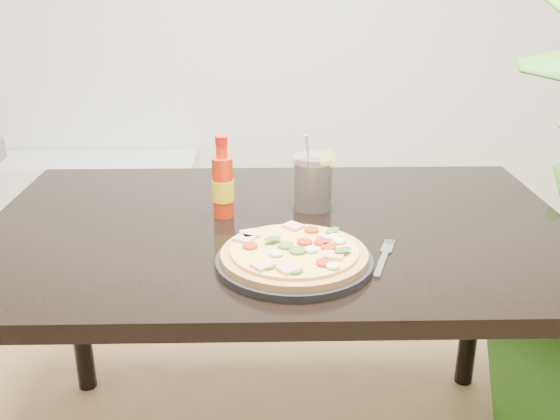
{
  "coord_description": "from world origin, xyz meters",
  "views": [
    {
      "loc": [
        0.24,
        -0.72,
        1.32
      ],
      "look_at": [
        0.26,
        0.54,
        0.83
      ],
      "focal_mm": 40.0,
      "sensor_mm": 36.0,
      "label": 1
    }
  ],
  "objects_px": {
    "dining_table": "(279,255)",
    "hot_sauce_bottle": "(223,185)",
    "media_console": "(50,210)",
    "fork": "(384,256)",
    "cola_cup": "(313,183)",
    "plate": "(294,261)",
    "pizza": "(295,253)"
  },
  "relations": [
    {
      "from": "dining_table",
      "to": "hot_sauce_bottle",
      "type": "distance_m",
      "value": 0.22
    },
    {
      "from": "media_console",
      "to": "fork",
      "type": "bearing_deg",
      "value": -51.46
    },
    {
      "from": "hot_sauce_bottle",
      "to": "media_console",
      "type": "distance_m",
      "value": 1.75
    },
    {
      "from": "cola_cup",
      "to": "media_console",
      "type": "relative_size",
      "value": 0.14
    },
    {
      "from": "plate",
      "to": "fork",
      "type": "relative_size",
      "value": 1.76
    },
    {
      "from": "dining_table",
      "to": "media_console",
      "type": "height_order",
      "value": "dining_table"
    },
    {
      "from": "dining_table",
      "to": "cola_cup",
      "type": "xyz_separation_m",
      "value": [
        0.09,
        0.11,
        0.15
      ]
    },
    {
      "from": "hot_sauce_bottle",
      "to": "media_console",
      "type": "xyz_separation_m",
      "value": [
        -0.93,
        1.36,
        -0.58
      ]
    },
    {
      "from": "cola_cup",
      "to": "hot_sauce_bottle",
      "type": "bearing_deg",
      "value": -166.18
    },
    {
      "from": "hot_sauce_bottle",
      "to": "plate",
      "type": "bearing_deg",
      "value": -59.87
    },
    {
      "from": "dining_table",
      "to": "media_console",
      "type": "bearing_deg",
      "value": 126.99
    },
    {
      "from": "hot_sauce_bottle",
      "to": "cola_cup",
      "type": "height_order",
      "value": "hot_sauce_bottle"
    },
    {
      "from": "pizza",
      "to": "dining_table",
      "type": "bearing_deg",
      "value": 96.98
    },
    {
      "from": "dining_table",
      "to": "media_console",
      "type": "relative_size",
      "value": 1.0
    },
    {
      "from": "pizza",
      "to": "plate",
      "type": "bearing_deg",
      "value": 163.93
    },
    {
      "from": "hot_sauce_bottle",
      "to": "fork",
      "type": "xyz_separation_m",
      "value": [
        0.35,
        -0.25,
        -0.08
      ]
    },
    {
      "from": "dining_table",
      "to": "cola_cup",
      "type": "distance_m",
      "value": 0.2
    },
    {
      "from": "pizza",
      "to": "fork",
      "type": "xyz_separation_m",
      "value": [
        0.19,
        0.03,
        -0.02
      ]
    },
    {
      "from": "dining_table",
      "to": "fork",
      "type": "distance_m",
      "value": 0.31
    },
    {
      "from": "cola_cup",
      "to": "media_console",
      "type": "xyz_separation_m",
      "value": [
        -1.15,
        1.31,
        -0.57
      ]
    },
    {
      "from": "plate",
      "to": "pizza",
      "type": "relative_size",
      "value": 1.07
    },
    {
      "from": "fork",
      "to": "dining_table",
      "type": "bearing_deg",
      "value": 156.81
    },
    {
      "from": "media_console",
      "to": "cola_cup",
      "type": "bearing_deg",
      "value": -48.62
    },
    {
      "from": "pizza",
      "to": "cola_cup",
      "type": "height_order",
      "value": "cola_cup"
    },
    {
      "from": "dining_table",
      "to": "pizza",
      "type": "xyz_separation_m",
      "value": [
        0.03,
        -0.23,
        0.11
      ]
    },
    {
      "from": "pizza",
      "to": "fork",
      "type": "relative_size",
      "value": 1.64
    },
    {
      "from": "pizza",
      "to": "hot_sauce_bottle",
      "type": "bearing_deg",
      "value": 120.28
    },
    {
      "from": "dining_table",
      "to": "hot_sauce_bottle",
      "type": "relative_size",
      "value": 6.94
    },
    {
      "from": "pizza",
      "to": "hot_sauce_bottle",
      "type": "xyz_separation_m",
      "value": [
        -0.16,
        0.28,
        0.05
      ]
    },
    {
      "from": "plate",
      "to": "hot_sauce_bottle",
      "type": "bearing_deg",
      "value": 120.13
    },
    {
      "from": "plate",
      "to": "media_console",
      "type": "bearing_deg",
      "value": 123.62
    },
    {
      "from": "plate",
      "to": "hot_sauce_bottle",
      "type": "distance_m",
      "value": 0.33
    }
  ]
}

